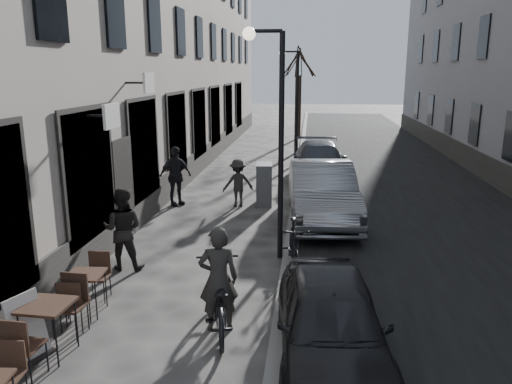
% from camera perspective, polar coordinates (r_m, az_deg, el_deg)
% --- Properties ---
extents(road, '(7.30, 60.00, 0.00)m').
position_cam_1_polar(road, '(21.48, 14.75, 2.01)').
color(road, black).
rests_on(road, ground).
extents(kerb, '(0.25, 60.00, 0.12)m').
position_cam_1_polar(kerb, '(21.23, 4.97, 2.44)').
color(kerb, gray).
rests_on(kerb, ground).
extents(streetlamp_near, '(0.90, 0.28, 5.09)m').
position_cam_1_polar(streetlamp_near, '(10.90, 2.01, 8.24)').
color(streetlamp_near, black).
rests_on(streetlamp_near, ground).
extents(streetlamp_far, '(0.90, 0.28, 5.09)m').
position_cam_1_polar(streetlamp_far, '(22.86, 4.30, 11.10)').
color(streetlamp_far, black).
rests_on(streetlamp_far, ground).
extents(tree_near, '(2.40, 2.40, 5.70)m').
position_cam_1_polar(tree_near, '(25.83, 4.78, 14.73)').
color(tree_near, black).
rests_on(tree_near, ground).
extents(tree_far, '(2.40, 2.40, 5.70)m').
position_cam_1_polar(tree_far, '(31.83, 5.09, 14.53)').
color(tree_far, black).
rests_on(tree_far, ground).
extents(bistro_set_b, '(0.72, 1.69, 0.99)m').
position_cam_1_polar(bistro_set_b, '(8.32, -22.63, -13.76)').
color(bistro_set_b, black).
rests_on(bistro_set_b, ground).
extents(bistro_set_c, '(0.65, 1.52, 0.88)m').
position_cam_1_polar(bistro_set_c, '(9.44, -18.81, -10.43)').
color(bistro_set_c, black).
rests_on(bistro_set_c, ground).
extents(sign_board, '(0.52, 0.64, 1.00)m').
position_cam_1_polar(sign_board, '(8.41, -24.53, -14.46)').
color(sign_board, black).
rests_on(sign_board, ground).
extents(utility_cabinet, '(0.57, 0.93, 1.34)m').
position_cam_1_polar(utility_cabinet, '(15.89, 0.92, 0.89)').
color(utility_cabinet, '#58585A').
rests_on(utility_cabinet, ground).
extents(bicycle, '(1.15, 2.18, 1.09)m').
position_cam_1_polar(bicycle, '(8.43, -4.27, -12.03)').
color(bicycle, black).
rests_on(bicycle, ground).
extents(cyclist_rider, '(0.73, 0.56, 1.79)m').
position_cam_1_polar(cyclist_rider, '(8.28, -4.31, -9.87)').
color(cyclist_rider, '#282623').
rests_on(cyclist_rider, ground).
extents(pedestrian_near, '(0.91, 0.73, 1.79)m').
position_cam_1_polar(pedestrian_near, '(11.09, -14.99, -4.11)').
color(pedestrian_near, black).
rests_on(pedestrian_near, ground).
extents(pedestrian_mid, '(1.11, 0.87, 1.51)m').
position_cam_1_polar(pedestrian_mid, '(15.70, -2.07, 1.05)').
color(pedestrian_mid, '#2B2826').
rests_on(pedestrian_mid, ground).
extents(pedestrian_far, '(1.12, 1.09, 1.88)m').
position_cam_1_polar(pedestrian_far, '(16.01, -9.22, 1.81)').
color(pedestrian_far, black).
rests_on(pedestrian_far, ground).
extents(car_near, '(1.81, 3.97, 1.32)m').
position_cam_1_polar(car_near, '(7.51, 8.60, -14.59)').
color(car_near, black).
rests_on(car_near, ground).
extents(car_mid, '(2.14, 5.12, 1.65)m').
position_cam_1_polar(car_mid, '(14.32, 7.54, -0.03)').
color(car_mid, gray).
rests_on(car_mid, ground).
extents(car_far, '(2.22, 5.06, 1.45)m').
position_cam_1_polar(car_far, '(19.72, 7.23, 3.47)').
color(car_far, '#33363C').
rests_on(car_far, ground).
extents(moped, '(0.76, 1.92, 1.12)m').
position_cam_1_polar(moped, '(10.63, 4.38, -6.34)').
color(moped, black).
rests_on(moped, ground).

